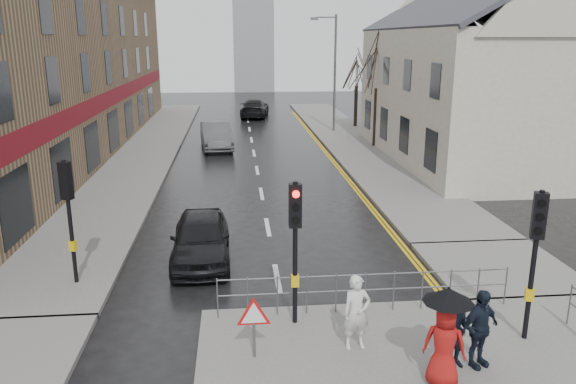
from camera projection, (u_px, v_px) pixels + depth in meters
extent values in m
plane|color=black|center=(287.00, 332.00, 12.98)|extent=(120.00, 120.00, 0.00)
cube|color=#605E5B|center=(147.00, 148.00, 34.44)|extent=(4.00, 44.00, 0.14)
cube|color=#605E5B|center=(349.00, 139.00, 37.55)|extent=(4.00, 40.00, 0.14)
cube|color=#605E5B|center=(498.00, 268.00, 16.44)|extent=(4.00, 4.20, 0.14)
cube|color=#927654|center=(39.00, 67.00, 31.67)|extent=(8.00, 42.00, 10.00)
cube|color=beige|center=(476.00, 97.00, 30.43)|extent=(9.00, 16.00, 7.00)
cube|color=gray|center=(253.00, 18.00, 70.24)|extent=(5.00, 5.00, 18.00)
cylinder|color=black|center=(295.00, 254.00, 12.70)|extent=(0.11, 0.11, 3.40)
cube|color=black|center=(295.00, 206.00, 12.40)|extent=(0.28, 0.22, 1.00)
cylinder|color=#FF0C07|center=(296.00, 194.00, 12.18)|extent=(0.16, 0.04, 0.16)
cylinder|color=black|center=(296.00, 207.00, 12.26)|extent=(0.16, 0.04, 0.16)
cylinder|color=black|center=(296.00, 220.00, 12.34)|extent=(0.16, 0.04, 0.16)
cube|color=gold|center=(295.00, 281.00, 12.88)|extent=(0.18, 0.14, 0.28)
cylinder|color=black|center=(533.00, 267.00, 12.01)|extent=(0.11, 0.11, 3.40)
cube|color=black|center=(539.00, 216.00, 11.71)|extent=(0.34, 0.30, 1.00)
cylinder|color=black|center=(542.00, 204.00, 11.50)|extent=(0.16, 0.09, 0.16)
cylinder|color=black|center=(540.00, 218.00, 11.57)|extent=(0.16, 0.09, 0.16)
cylinder|color=black|center=(539.00, 231.00, 11.65)|extent=(0.16, 0.09, 0.16)
cube|color=gold|center=(529.00, 294.00, 12.18)|extent=(0.22, 0.19, 0.28)
cylinder|color=black|center=(70.00, 223.00, 14.87)|extent=(0.11, 0.11, 3.40)
cube|color=black|center=(66.00, 181.00, 14.56)|extent=(0.34, 0.30, 1.00)
cylinder|color=black|center=(68.00, 168.00, 14.61)|extent=(0.16, 0.09, 0.16)
cylinder|color=black|center=(69.00, 179.00, 14.69)|extent=(0.16, 0.09, 0.16)
cylinder|color=black|center=(70.00, 190.00, 14.77)|extent=(0.16, 0.09, 0.16)
cube|color=gold|center=(73.00, 246.00, 15.04)|extent=(0.22, 0.19, 0.28)
cylinder|color=#595B5E|center=(217.00, 298.00, 13.24)|extent=(0.04, 0.04, 1.00)
cylinder|color=#595B5E|center=(506.00, 286.00, 13.89)|extent=(0.04, 0.04, 1.00)
cylinder|color=#595B5E|center=(366.00, 275.00, 13.45)|extent=(7.10, 0.04, 0.04)
cylinder|color=#595B5E|center=(365.00, 290.00, 13.55)|extent=(7.10, 0.04, 0.04)
cylinder|color=#595B5E|center=(570.00, 304.00, 12.93)|extent=(0.04, 0.04, 1.00)
cylinder|color=#595B5E|center=(254.00, 338.00, 11.61)|extent=(0.06, 0.06, 0.85)
cylinder|color=red|center=(254.00, 315.00, 11.47)|extent=(0.80, 0.03, 0.80)
cylinder|color=white|center=(254.00, 316.00, 11.45)|extent=(0.60, 0.03, 0.60)
cylinder|color=#595B5E|center=(335.00, 74.00, 39.31)|extent=(0.16, 0.16, 8.00)
cylinder|color=#595B5E|center=(326.00, 17.00, 38.24)|extent=(1.40, 0.10, 0.10)
cube|color=#595B5E|center=(314.00, 19.00, 38.19)|extent=(0.50, 0.25, 0.18)
cylinder|color=black|center=(375.00, 117.00, 34.28)|extent=(0.26, 0.26, 3.50)
cylinder|color=black|center=(356.00, 106.00, 42.08)|extent=(0.26, 0.26, 3.00)
imported|color=silver|center=(357.00, 312.00, 11.87)|extent=(0.65, 0.47, 1.64)
imported|color=black|center=(455.00, 331.00, 11.21)|extent=(0.94, 0.86, 1.56)
imported|color=#9D1512|center=(444.00, 345.00, 10.59)|extent=(0.96, 0.82, 1.66)
cylinder|color=black|center=(445.00, 340.00, 10.57)|extent=(0.02, 0.02, 1.86)
cone|color=black|center=(448.00, 295.00, 10.32)|extent=(0.96, 0.96, 0.28)
imported|color=black|center=(480.00, 329.00, 11.19)|extent=(1.05, 0.76, 1.66)
imported|color=black|center=(201.00, 238.00, 16.97)|extent=(1.81, 4.31, 1.46)
imported|color=#47494C|center=(216.00, 136.00, 34.22)|extent=(2.23, 5.04, 1.61)
imported|color=black|center=(255.00, 108.00, 47.95)|extent=(2.81, 5.51, 1.53)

